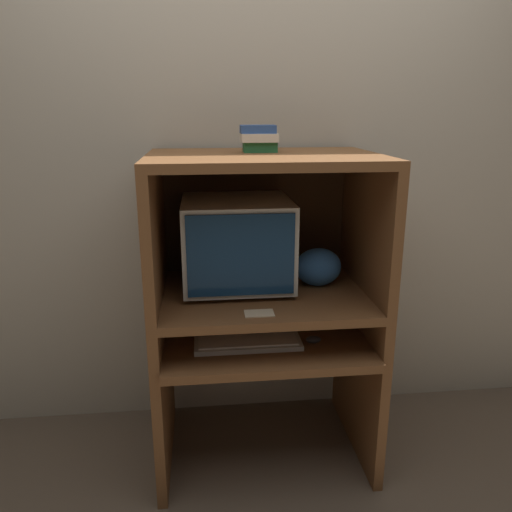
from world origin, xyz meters
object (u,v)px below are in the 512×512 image
Objects in this scene: mouse at (313,340)px; book_stack at (259,138)px; snack_bag at (318,267)px; keyboard at (248,343)px; crt_monitor at (237,242)px.

book_stack is (-0.20, 0.23, 0.80)m from mouse.
book_stack reaches higher than snack_bag.
keyboard is 2.92× the size of book_stack.
crt_monitor reaches higher than snack_bag.
snack_bag is at bearing -5.11° from crt_monitor.
crt_monitor is 7.19× the size of mouse.
mouse is at bearing -48.08° from book_stack.
book_stack is at bearing 1.28° from crt_monitor.
snack_bag reaches higher than mouse.
book_stack is at bearing 131.92° from mouse.
snack_bag is at bearing 73.93° from mouse.
mouse is 0.32m from snack_bag.
book_stack is (-0.26, 0.03, 0.55)m from snack_bag.
crt_monitor reaches higher than mouse.
book_stack reaches higher than crt_monitor.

